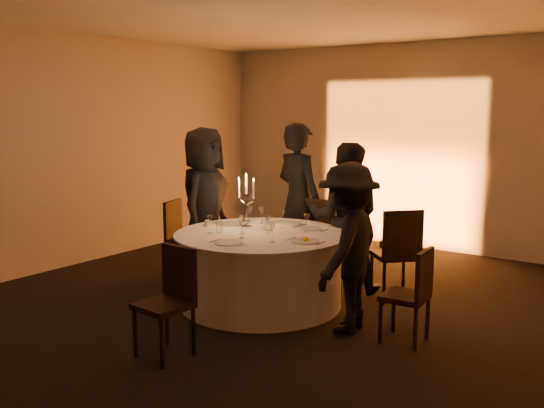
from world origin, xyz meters
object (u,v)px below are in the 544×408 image
Objects in this scene: chair_front at (170,295)px; guest_back_right at (346,217)px; banquet_table at (261,269)px; chair_left at (181,233)px; guest_left at (204,205)px; guest_back_left at (299,200)px; chair_back_left at (325,233)px; coffee_cup at (208,223)px; candelabra at (246,209)px; guest_right at (348,247)px; chair_back_right at (398,249)px; chair_right at (413,291)px.

chair_front is 2.48m from guest_back_right.
chair_left reaches higher than banquet_table.
guest_back_left is (0.79, 0.84, 0.02)m from guest_left.
coffee_cup is (-0.72, -1.31, 0.25)m from chair_back_left.
guest_back_right is at bearing 46.61° from candelabra.
banquet_table is at bearing 38.35° from guest_back_right.
chair_left is 1.52m from guest_back_left.
candelabra is at bearing 110.56° from chair_front.
guest_left is (-1.12, 0.37, 0.53)m from banquet_table.
chair_back_left is 1.08× the size of chair_front.
guest_left is at bearing -108.90° from guest_right.
chair_back_right reaches higher than chair_front.
chair_right is at bearing 140.52° from chair_back_left.
chair_back_left is at bearing -69.97° from guest_left.
guest_back_right is 1.07× the size of guest_right.
guest_right reaches higher than candelabra.
guest_back_left reaches higher than chair_left.
chair_right is at bearing 73.73° from chair_back_right.
chair_right is at bearing -2.56° from banquet_table.
chair_back_right is 1.68m from candelabra.
guest_right is at bearing -116.49° from chair_left.
candelabra is at bearing 153.82° from banquet_table.
chair_front is (1.66, -1.86, -0.01)m from chair_left.
chair_back_right is 1.09m from guest_right.
guest_left reaches higher than chair_back_left.
guest_left is 1.16m from guest_back_left.
banquet_table is 1.16m from guest_right.
chair_back_left is 0.62× the size of guest_right.
chair_back_left is 1.50m from guest_left.
coffee_cup is 0.18× the size of candelabra.
chair_back_left reaches higher than chair_front.
chair_left is 2.09m from guest_back_right.
banquet_table is 1.07× the size of guest_back_right.
chair_back_right is at bearing 152.82° from guest_back_right.
guest_back_right is at bearing -47.59° from chair_back_right.
chair_back_left is 1.77m from guest_right.
guest_right reaches higher than chair_front.
banquet_table is 1.48m from chair_back_right.
chair_left is 0.49× the size of guest_back_left.
coffee_cup is at bearing 14.78° from guest_back_right.
chair_back_right is at bearing 40.49° from banquet_table.
chair_front is at bearing -74.53° from candelabra.
chair_back_right is at bearing -152.83° from chair_right.
banquet_table is at bearing -95.34° from chair_right.
chair_front is at bearing -59.61° from coffee_cup.
chair_back_left reaches higher than banquet_table.
chair_back_left is 1.16× the size of chair_right.
chair_back_left is (0.02, 1.28, 0.17)m from banquet_table.
banquet_table is at bearing -126.96° from guest_left.
guest_back_left is 0.83m from guest_back_right.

